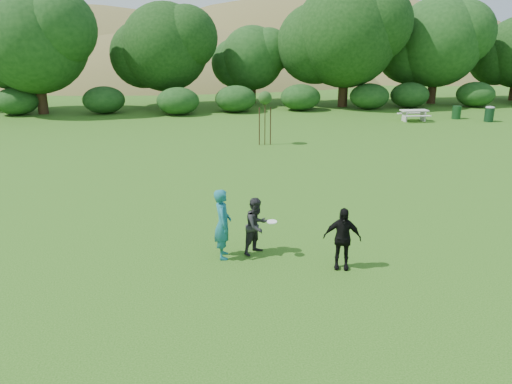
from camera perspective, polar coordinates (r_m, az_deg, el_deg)
The scene contains 11 objects.
ground at distance 13.00m, azimuth 1.57°, elevation -8.68°, with size 120.00×120.00×0.00m, color #19470C.
player_teal at distance 13.25m, azimuth -3.83°, elevation -3.66°, with size 0.70×0.46×1.91m, color #196371.
player_grey at distance 13.53m, azimuth 0.06°, elevation -3.89°, with size 0.77×0.60×1.59m, color #242426.
player_black at distance 12.86m, azimuth 9.81°, elevation -5.25°, with size 0.96×0.40×1.63m, color black.
trash_can_near at distance 37.75m, azimuth 21.94°, elevation 8.44°, with size 0.60×0.60×0.90m, color #163D1C.
frisbee at distance 13.21m, azimuth 1.84°, elevation -3.42°, with size 0.27×0.27×0.04m.
sapling at distance 26.54m, azimuth 1.04°, elevation 10.54°, with size 0.70×0.70×2.85m.
picnic_table at distance 35.74m, azimuth 17.62°, elevation 8.54°, with size 1.80×1.48×0.76m.
trash_can_lidded at distance 37.38m, azimuth 25.12°, elevation 8.11°, with size 0.60×0.60×1.05m.
hillside at distance 81.91m, azimuth -5.79°, elevation 5.26°, with size 150.00×72.00×52.00m.
tree_row at distance 40.50m, azimuth 0.28°, elevation 16.56°, with size 53.92×10.38×9.62m.
Camera 1 is at (-1.71, -11.50, 5.81)m, focal length 35.00 mm.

